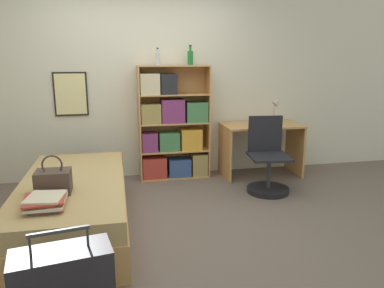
{
  "coord_description": "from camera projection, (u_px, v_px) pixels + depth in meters",
  "views": [
    {
      "loc": [
        -0.35,
        -3.53,
        1.64
      ],
      "look_at": [
        0.42,
        0.21,
        0.75
      ],
      "focal_mm": 35.0,
      "sensor_mm": 36.0,
      "label": 1
    }
  ],
  "objects": [
    {
      "name": "bookcase",
      "position": [
        172.0,
        129.0,
        5.09
      ],
      "size": [
        0.95,
        0.31,
        1.54
      ],
      "color": "tan",
      "rests_on": "ground_plane"
    },
    {
      "name": "book_stack_on_bed",
      "position": [
        46.0,
        201.0,
        2.9
      ],
      "size": [
        0.33,
        0.37,
        0.1
      ],
      "color": "#B2382D",
      "rests_on": "bed"
    },
    {
      "name": "desk",
      "position": [
        261.0,
        140.0,
        5.23
      ],
      "size": [
        1.08,
        0.61,
        0.73
      ],
      "color": "tan",
      "rests_on": "ground_plane"
    },
    {
      "name": "bottle_brown",
      "position": [
        190.0,
        57.0,
        4.96
      ],
      "size": [
        0.08,
        0.08,
        0.26
      ],
      "color": "#1E6B2D",
      "rests_on": "bookcase"
    },
    {
      "name": "desk_lamp",
      "position": [
        276.0,
        106.0,
        5.15
      ],
      "size": [
        0.17,
        0.13,
        0.39
      ],
      "color": "#ADA89E",
      "rests_on": "desk"
    },
    {
      "name": "bottle_green",
      "position": [
        158.0,
        59.0,
        4.84
      ],
      "size": [
        0.06,
        0.06,
        0.22
      ],
      "color": "#B7BCC1",
      "rests_on": "bookcase"
    },
    {
      "name": "ground_plane",
      "position": [
        156.0,
        222.0,
        3.81
      ],
      "size": [
        14.0,
        14.0,
        0.0
      ],
      "primitive_type": "plane",
      "color": "#66564C"
    },
    {
      "name": "handbag",
      "position": [
        53.0,
        181.0,
        3.2
      ],
      "size": [
        0.29,
        0.22,
        0.34
      ],
      "color": "#47382D",
      "rests_on": "bed"
    },
    {
      "name": "wall_back",
      "position": [
        141.0,
        83.0,
        5.07
      ],
      "size": [
        10.0,
        0.09,
        2.6
      ],
      "color": "beige",
      "rests_on": "ground_plane"
    },
    {
      "name": "desk_chair",
      "position": [
        267.0,
        169.0,
        4.64
      ],
      "size": [
        0.52,
        0.52,
        0.93
      ],
      "color": "black",
      "rests_on": "ground_plane"
    },
    {
      "name": "bed",
      "position": [
        74.0,
        205.0,
        3.62
      ],
      "size": [
        0.98,
        2.1,
        0.5
      ],
      "color": "tan",
      "rests_on": "ground_plane"
    }
  ]
}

